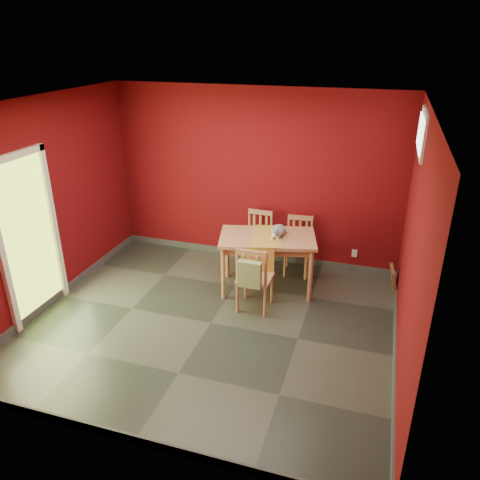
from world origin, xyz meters
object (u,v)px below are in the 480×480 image
(dining_table, at_px, (267,243))
(cat, at_px, (278,229))
(tote_bag, at_px, (250,274))
(chair_far_right, at_px, (299,245))
(picture_frame, at_px, (393,279))
(chair_far_left, at_px, (257,239))
(chair_near, at_px, (254,277))

(dining_table, relative_size, cat, 3.60)
(tote_bag, bearing_deg, chair_far_right, 76.50)
(tote_bag, distance_m, cat, 0.93)
(cat, relative_size, picture_frame, 1.11)
(cat, bearing_deg, chair_far_right, 35.46)
(dining_table, xyz_separation_m, cat, (0.13, 0.07, 0.20))
(tote_bag, bearing_deg, chair_far_left, 101.53)
(dining_table, relative_size, tote_bag, 3.46)
(dining_table, relative_size, chair_far_left, 1.62)
(chair_far_left, height_order, tote_bag, chair_far_left)
(chair_far_right, bearing_deg, cat, -108.98)
(chair_far_left, height_order, chair_near, chair_near)
(dining_table, relative_size, chair_far_right, 1.66)
(dining_table, height_order, tote_bag, tote_bag)
(dining_table, relative_size, picture_frame, 3.99)
(chair_near, height_order, cat, cat)
(chair_far_left, distance_m, picture_frame, 2.08)
(chair_far_left, bearing_deg, tote_bag, -78.47)
(chair_far_left, height_order, chair_far_right, chair_far_left)
(tote_bag, height_order, cat, cat)
(chair_far_right, bearing_deg, picture_frame, -6.98)
(chair_far_left, distance_m, cat, 0.86)
(dining_table, bearing_deg, tote_bag, -91.66)
(chair_far_right, height_order, picture_frame, chair_far_right)
(tote_bag, bearing_deg, cat, 80.30)
(chair_far_left, relative_size, tote_bag, 2.13)
(cat, distance_m, picture_frame, 1.82)
(dining_table, bearing_deg, cat, 29.86)
(chair_far_right, height_order, cat, cat)
(chair_far_left, bearing_deg, cat, -52.23)
(chair_near, bearing_deg, chair_far_right, 74.18)
(chair_far_right, xyz_separation_m, cat, (-0.20, -0.58, 0.47))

